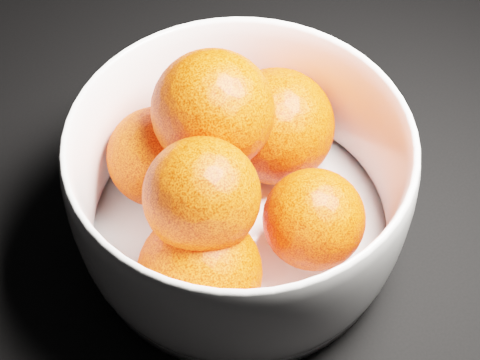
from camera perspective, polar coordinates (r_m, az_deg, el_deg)
ground at (r=0.64m, az=3.32°, el=8.64°), size 3.00×3.00×0.00m
bowl at (r=0.48m, az=-0.00°, el=-0.43°), size 0.24×0.24×0.12m
orange_pile at (r=0.47m, az=-0.92°, el=0.78°), size 0.20×0.18×0.14m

